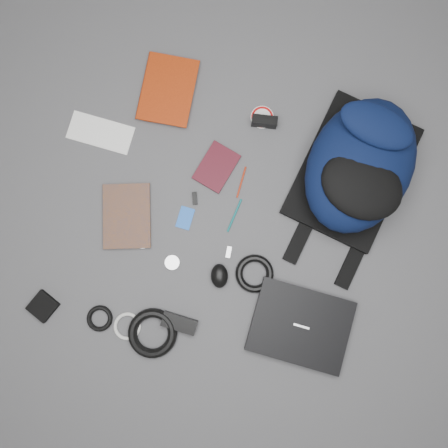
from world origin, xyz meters
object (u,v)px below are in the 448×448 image
(backpack, at_px, (360,165))
(pouch, at_px, (43,306))
(laptop, at_px, (301,326))
(compact_camera, at_px, (264,122))
(dvd_case, at_px, (216,167))
(textbook_red, at_px, (142,85))
(comic_book, at_px, (103,217))
(mouse, at_px, (219,276))
(power_brick, at_px, (179,323))

(backpack, height_order, pouch, backpack)
(laptop, height_order, compact_camera, compact_camera)
(dvd_case, xyz_separation_m, pouch, (-0.42, -0.68, 0.00))
(textbook_red, distance_m, dvd_case, 0.42)
(laptop, xyz_separation_m, comic_book, (-0.80, 0.13, -0.01))
(backpack, relative_size, compact_camera, 5.91)
(textbook_red, xyz_separation_m, pouch, (-0.05, -0.88, -0.00))
(mouse, height_order, power_brick, mouse)
(power_brick, xyz_separation_m, pouch, (-0.48, -0.11, -0.00))
(compact_camera, height_order, power_brick, compact_camera)
(comic_book, height_order, mouse, mouse)
(dvd_case, xyz_separation_m, power_brick, (0.06, -0.58, 0.01))
(pouch, bearing_deg, compact_camera, 59.56)
(comic_book, height_order, dvd_case, comic_book)
(backpack, distance_m, power_brick, 0.84)
(dvd_case, distance_m, compact_camera, 0.24)
(backpack, height_order, power_brick, backpack)
(textbook_red, bearing_deg, backpack, -11.92)
(compact_camera, bearing_deg, pouch, -133.44)
(textbook_red, bearing_deg, laptop, -45.91)
(dvd_case, bearing_deg, textbook_red, 162.75)
(dvd_case, distance_m, power_brick, 0.58)
(laptop, bearing_deg, backpack, 86.31)
(backpack, height_order, laptop, backpack)
(dvd_case, height_order, power_brick, power_brick)
(backpack, distance_m, laptop, 0.60)
(comic_book, xyz_separation_m, dvd_case, (0.33, 0.31, -0.00))
(compact_camera, relative_size, pouch, 1.09)
(backpack, bearing_deg, comic_book, -143.65)
(pouch, bearing_deg, mouse, 29.09)
(pouch, bearing_deg, comic_book, 76.62)
(backpack, bearing_deg, pouch, -130.43)
(comic_book, xyz_separation_m, power_brick, (0.39, -0.27, 0.01))
(backpack, relative_size, mouse, 6.39)
(compact_camera, bearing_deg, backpack, -23.43)
(laptop, xyz_separation_m, dvd_case, (-0.47, 0.44, -0.01))
(laptop, distance_m, pouch, 0.92)
(textbook_red, bearing_deg, mouse, -56.86)
(dvd_case, bearing_deg, power_brick, -72.38)
(power_brick, distance_m, pouch, 0.49)
(laptop, distance_m, comic_book, 0.81)
(textbook_red, xyz_separation_m, dvd_case, (0.36, -0.20, -0.01))
(laptop, height_order, comic_book, laptop)
(comic_book, distance_m, dvd_case, 0.45)
(backpack, distance_m, comic_book, 0.93)
(mouse, xyz_separation_m, pouch, (-0.56, -0.31, -0.01))
(dvd_case, height_order, pouch, pouch)
(laptop, bearing_deg, dvd_case, 133.38)
(compact_camera, height_order, mouse, compact_camera)
(comic_book, bearing_deg, dvd_case, 22.40)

